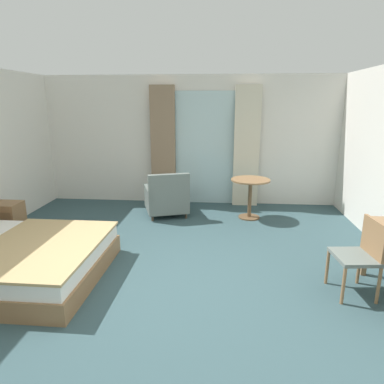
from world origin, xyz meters
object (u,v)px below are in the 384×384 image
at_px(nightstand, 8,219).
at_px(round_cafe_table, 250,189).
at_px(desk_chair, 361,252).
at_px(armchair_by_window, 167,198).
at_px(bed, 10,259).

height_order(nightstand, round_cafe_table, round_cafe_table).
xyz_separation_m(desk_chair, armchair_by_window, (-2.60, 2.59, -0.17)).
height_order(nightstand, armchair_by_window, armchair_by_window).
distance_m(desk_chair, round_cafe_table, 2.77).
distance_m(bed, desk_chair, 4.15).
bearing_deg(desk_chair, armchair_by_window, 135.20).
bearing_deg(round_cafe_table, bed, -140.57).
xyz_separation_m(armchair_by_window, round_cafe_table, (1.57, -0.02, 0.22)).
distance_m(nightstand, round_cafe_table, 4.18).
height_order(armchair_by_window, round_cafe_table, armchair_by_window).
bearing_deg(nightstand, round_cafe_table, 17.28).
xyz_separation_m(bed, desk_chair, (4.14, -0.01, 0.26)).
bearing_deg(desk_chair, nightstand, 165.15).
distance_m(bed, armchair_by_window, 3.00).
distance_m(armchair_by_window, round_cafe_table, 1.59).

